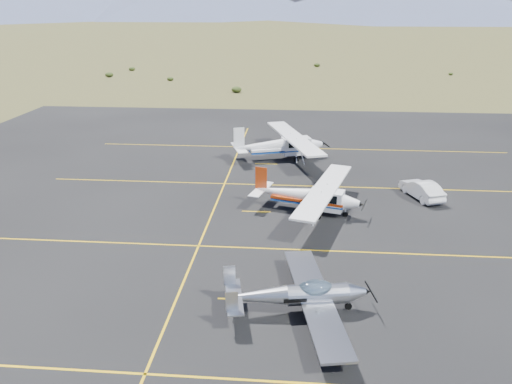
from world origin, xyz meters
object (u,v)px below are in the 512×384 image
(aircraft_low_wing, at_px, (301,295))
(sedan, at_px, (422,189))
(aircraft_plain, at_px, (281,145))
(aircraft_cessna, at_px, (308,195))

(aircraft_low_wing, xyz_separation_m, sedan, (8.94, 15.45, -0.27))
(aircraft_low_wing, height_order, aircraft_plain, aircraft_plain)
(aircraft_plain, xyz_separation_m, sedan, (10.76, -8.92, -0.73))
(aircraft_cessna, height_order, aircraft_plain, aircraft_plain)
(aircraft_plain, bearing_deg, aircraft_low_wing, -103.83)
(aircraft_cessna, bearing_deg, sedan, 37.56)
(aircraft_low_wing, height_order, aircraft_cessna, aircraft_cessna)
(aircraft_low_wing, bearing_deg, aircraft_cessna, 77.31)
(aircraft_cessna, relative_size, aircraft_plain, 0.89)
(aircraft_low_wing, bearing_deg, aircraft_plain, 83.98)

